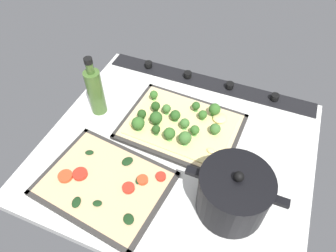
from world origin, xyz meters
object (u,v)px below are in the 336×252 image
at_px(veggie_pizza_back, 105,183).
at_px(cooking_pot, 233,193).
at_px(baking_tray_back, 105,184).
at_px(oil_bottle, 95,91).
at_px(baking_tray_front, 181,127).
at_px(broccoli_pizza, 180,124).

height_order(veggie_pizza_back, cooking_pot, cooking_pot).
distance_m(baking_tray_back, veggie_pizza_back, 0.01).
bearing_deg(cooking_pot, oil_bottle, -19.75).
xyz_separation_m(baking_tray_front, broccoli_pizza, (0.01, 0.00, 0.02)).
bearing_deg(cooking_pot, veggie_pizza_back, 11.36).
distance_m(veggie_pizza_back, cooking_pot, 0.34).
height_order(baking_tray_front, baking_tray_back, same).
relative_size(broccoli_pizza, veggie_pizza_back, 1.04).
height_order(baking_tray_back, cooking_pot, cooking_pot).
bearing_deg(baking_tray_back, baking_tray_front, -114.22).
xyz_separation_m(baking_tray_front, baking_tray_back, (0.12, 0.27, 0.00)).
height_order(baking_tray_back, oil_bottle, oil_bottle).
xyz_separation_m(broccoli_pizza, veggie_pizza_back, (0.12, 0.27, -0.01)).
relative_size(baking_tray_front, oil_bottle, 1.78).
height_order(broccoli_pizza, cooking_pot, cooking_pot).
relative_size(cooking_pot, oil_bottle, 1.18).
height_order(baking_tray_front, oil_bottle, oil_bottle).
xyz_separation_m(baking_tray_back, veggie_pizza_back, (-0.00, -0.00, 0.01)).
bearing_deg(oil_bottle, baking_tray_front, -174.18).
relative_size(baking_tray_back, oil_bottle, 1.72).
bearing_deg(baking_tray_back, broccoli_pizza, -113.54).
xyz_separation_m(broccoli_pizza, baking_tray_back, (0.12, 0.27, -0.02)).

